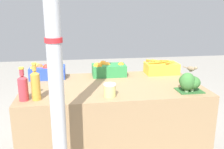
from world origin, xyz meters
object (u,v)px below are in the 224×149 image
(apple_crate, at_px, (48,71))
(broccoli_pile, at_px, (189,82))
(orange_crate, at_px, (108,69))
(juice_bottle_amber, at_px, (36,84))
(sparrow_bird, at_px, (191,69))
(support_pole, at_px, (55,59))
(juice_bottle_ruby, at_px, (23,87))
(pickle_jar, at_px, (110,90))
(carrot_crate, at_px, (161,68))

(apple_crate, relative_size, broccoli_pile, 1.63)
(orange_crate, xyz_separation_m, juice_bottle_amber, (-0.67, -0.65, 0.06))
(orange_crate, xyz_separation_m, sparrow_bird, (0.65, -0.63, 0.13))
(orange_crate, distance_m, sparrow_bird, 0.91)
(support_pole, distance_m, juice_bottle_ruby, 0.60)
(support_pole, height_order, orange_crate, support_pole)
(pickle_jar, bearing_deg, apple_crate, 130.82)
(broccoli_pile, height_order, sparrow_bird, sparrow_bird)
(broccoli_pile, xyz_separation_m, juice_bottle_amber, (-1.30, -0.01, 0.04))
(orange_crate, distance_m, broccoli_pile, 0.90)
(support_pole, height_order, apple_crate, support_pole)
(juice_bottle_ruby, xyz_separation_m, sparrow_bird, (1.42, 0.02, 0.09))
(sparrow_bird, bearing_deg, orange_crate, -175.87)
(support_pole, bearing_deg, orange_crate, 66.19)
(apple_crate, height_order, juice_bottle_ruby, juice_bottle_ruby)
(apple_crate, bearing_deg, sparrow_bird, -25.81)
(carrot_crate, xyz_separation_m, pickle_jar, (-0.68, -0.66, -0.01))
(broccoli_pile, xyz_separation_m, pickle_jar, (-0.70, -0.02, -0.03))
(broccoli_pile, xyz_separation_m, juice_bottle_ruby, (-1.40, -0.01, 0.03))
(apple_crate, distance_m, juice_bottle_amber, 0.65)
(broccoli_pile, relative_size, sparrow_bird, 2.03)
(support_pole, bearing_deg, juice_bottle_amber, 114.58)
(juice_bottle_amber, bearing_deg, sparrow_bird, 0.94)
(pickle_jar, bearing_deg, broccoli_pile, 1.85)
(broccoli_pile, distance_m, juice_bottle_ruby, 1.40)
(apple_crate, distance_m, carrot_crate, 1.25)
(sparrow_bird, bearing_deg, pickle_jar, -129.60)
(sparrow_bird, bearing_deg, carrot_crate, 142.05)
(support_pole, xyz_separation_m, apple_crate, (-0.17, 1.07, -0.34))
(support_pole, relative_size, orange_crate, 6.57)
(carrot_crate, distance_m, sparrow_bird, 0.64)
(apple_crate, bearing_deg, support_pole, -81.13)
(broccoli_pile, height_order, pickle_jar, broccoli_pile)
(apple_crate, bearing_deg, juice_bottle_amber, -92.41)
(support_pole, relative_size, apple_crate, 6.57)
(pickle_jar, height_order, sparrow_bird, sparrow_bird)
(sparrow_bird, bearing_deg, juice_bottle_amber, -131.19)
(orange_crate, bearing_deg, juice_bottle_ruby, -139.81)
(support_pole, relative_size, juice_bottle_ruby, 8.61)
(apple_crate, bearing_deg, orange_crate, -0.08)
(apple_crate, distance_m, broccoli_pile, 1.42)
(juice_bottle_amber, distance_m, sparrow_bird, 1.32)
(juice_bottle_ruby, bearing_deg, support_pole, -55.52)
(apple_crate, bearing_deg, broccoli_pile, -26.53)
(support_pole, distance_m, pickle_jar, 0.68)
(apple_crate, distance_m, pickle_jar, 0.87)
(orange_crate, bearing_deg, pickle_jar, -96.28)
(juice_bottle_ruby, bearing_deg, orange_crate, 40.19)
(pickle_jar, bearing_deg, carrot_crate, 44.10)
(support_pole, xyz_separation_m, broccoli_pile, (1.11, 0.44, -0.33))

